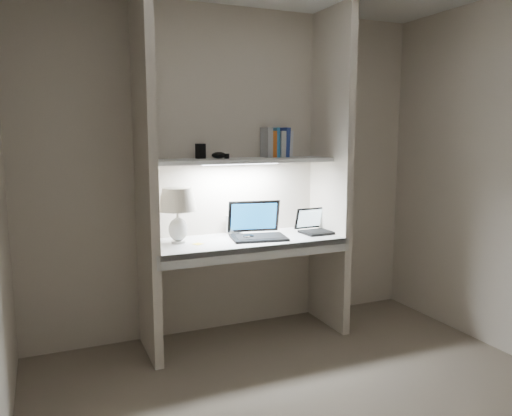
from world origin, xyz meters
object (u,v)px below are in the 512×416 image
book_row (276,143)px  laptop_main (257,229)px  table_lamp (177,206)px  speaker (234,224)px  laptop_netbook (317,227)px

book_row → laptop_main: bearing=-145.1°
table_lamp → speaker: table_lamp is taller
laptop_main → laptop_netbook: bearing=9.0°
laptop_main → speaker: size_ratio=3.16×
book_row → table_lamp: bearing=-170.8°
speaker → book_row: size_ratio=0.62×
laptop_main → speaker: laptop_main is taller
laptop_main → speaker: bearing=129.3°
table_lamp → book_row: (0.84, 0.14, 0.43)m
table_lamp → book_row: book_row is taller
laptop_main → laptop_netbook: laptop_main is taller
laptop_netbook → book_row: (-0.28, 0.18, 0.66)m
laptop_main → speaker: (-0.11, 0.20, 0.01)m
laptop_main → laptop_netbook: (0.52, -0.01, -0.02)m
laptop_netbook → book_row: bearing=144.3°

